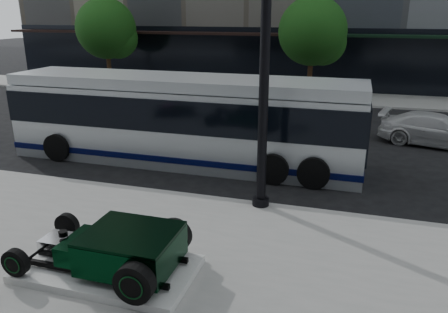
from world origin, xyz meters
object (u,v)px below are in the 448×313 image
(lamppost, at_px, (265,63))
(white_sedan, at_px, (436,130))
(hot_rod, at_px, (122,249))
(transit_bus, at_px, (183,119))

(lamppost, distance_m, white_sedan, 9.83)
(hot_rod, bearing_deg, white_sedan, 58.14)
(hot_rod, distance_m, lamppost, 5.36)
(hot_rod, height_order, transit_bus, transit_bus)
(transit_bus, height_order, white_sedan, transit_bus)
(hot_rod, relative_size, transit_bus, 0.27)
(lamppost, distance_m, transit_bus, 5.19)
(hot_rod, relative_size, lamppost, 0.40)
(hot_rod, height_order, white_sedan, white_sedan)
(lamppost, relative_size, transit_bus, 0.66)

